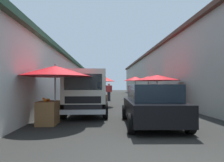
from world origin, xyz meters
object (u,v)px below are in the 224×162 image
(parked_scooter, at_px, (89,98))
(fruit_stall_mid_lane, at_px, (148,82))
(fruit_stall_near_right, at_px, (135,81))
(delivery_truck, at_px, (86,94))
(fruit_stall_far_left, at_px, (54,78))
(hatchback_car, at_px, (152,105))
(vendor_by_crates, at_px, (109,91))
(fruit_stall_far_right, at_px, (100,82))
(vendor_in_shade, at_px, (145,91))
(fruit_stall_near_left, at_px, (157,80))

(parked_scooter, bearing_deg, fruit_stall_mid_lane, -96.37)
(fruit_stall_near_right, height_order, delivery_truck, fruit_stall_near_right)
(fruit_stall_far_left, xyz_separation_m, hatchback_car, (-0.33, -3.53, -0.96))
(hatchback_car, distance_m, vendor_by_crates, 11.78)
(fruit_stall_far_right, bearing_deg, parked_scooter, 25.56)
(fruit_stall_far_left, xyz_separation_m, vendor_in_shade, (11.36, -5.64, -0.84))
(fruit_stall_near_right, bearing_deg, delivery_truck, 160.66)
(fruit_stall_far_right, distance_m, vendor_by_crates, 5.02)
(fruit_stall_far_right, relative_size, delivery_truck, 0.46)
(fruit_stall_mid_lane, height_order, vendor_in_shade, fruit_stall_mid_lane)
(fruit_stall_far_right, height_order, fruit_stall_mid_lane, fruit_stall_far_right)
(fruit_stall_near_right, xyz_separation_m, hatchback_car, (-13.64, 1.50, -1.13))
(fruit_stall_far_right, height_order, delivery_truck, fruit_stall_far_right)
(fruit_stall_mid_lane, xyz_separation_m, delivery_truck, (-5.95, 4.20, -0.63))
(fruit_stall_far_right, relative_size, fruit_stall_near_right, 0.94)
(fruit_stall_near_left, height_order, vendor_in_shade, fruit_stall_near_left)
(fruit_stall_mid_lane, xyz_separation_m, parked_scooter, (0.51, 4.53, -1.22))
(fruit_stall_far_right, xyz_separation_m, fruit_stall_far_left, (-6.48, 1.53, 0.04))
(hatchback_car, height_order, parked_scooter, hatchback_car)
(fruit_stall_near_right, height_order, vendor_by_crates, fruit_stall_near_right)
(hatchback_car, distance_m, delivery_truck, 3.34)
(fruit_stall_far_left, distance_m, vendor_in_shade, 12.71)
(vendor_by_crates, bearing_deg, delivery_truck, 172.29)
(fruit_stall_near_left, xyz_separation_m, parked_scooter, (3.33, 4.42, -1.28))
(fruit_stall_far_right, bearing_deg, hatchback_car, -163.63)
(fruit_stall_far_left, relative_size, hatchback_car, 0.67)
(delivery_truck, height_order, parked_scooter, delivery_truck)
(fruit_stall_near_right, relative_size, vendor_by_crates, 1.47)
(vendor_by_crates, height_order, parked_scooter, vendor_by_crates)
(fruit_stall_near_right, bearing_deg, vendor_in_shade, -162.64)
(vendor_in_shade, height_order, parked_scooter, vendor_in_shade)
(vendor_in_shade, bearing_deg, fruit_stall_near_right, 17.36)
(fruit_stall_near_left, xyz_separation_m, vendor_by_crates, (6.43, 2.79, -0.78))
(fruit_stall_near_left, bearing_deg, vendor_by_crates, 23.47)
(fruit_stall_far_right, bearing_deg, fruit_stall_near_right, -27.15)
(fruit_stall_mid_lane, bearing_deg, fruit_stall_near_left, 177.76)
(fruit_stall_near_left, distance_m, fruit_stall_near_right, 8.36)
(hatchback_car, relative_size, vendor_in_shade, 2.62)
(vendor_by_crates, bearing_deg, hatchback_car, -173.99)
(fruit_stall_near_right, xyz_separation_m, parked_scooter, (-5.03, 4.36, -1.42))
(fruit_stall_mid_lane, relative_size, vendor_in_shade, 1.51)
(delivery_truck, height_order, vendor_in_shade, delivery_truck)
(delivery_truck, distance_m, parked_scooter, 6.49)
(fruit_stall_far_left, distance_m, delivery_truck, 2.18)
(fruit_stall_far_left, distance_m, vendor_by_crates, 11.64)
(fruit_stall_far_right, xyz_separation_m, fruit_stall_mid_lane, (1.29, -3.67, 0.01))
(vendor_in_shade, bearing_deg, parked_scooter, 121.74)
(fruit_stall_mid_lane, relative_size, delivery_truck, 0.46)
(fruit_stall_near_right, bearing_deg, hatchback_car, 173.71)
(fruit_stall_near_right, distance_m, hatchback_car, 13.77)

